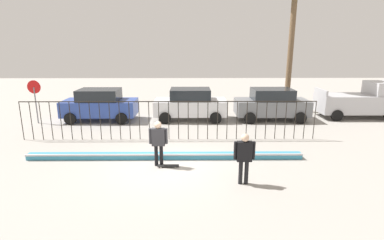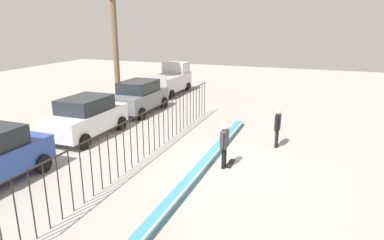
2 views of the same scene
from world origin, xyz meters
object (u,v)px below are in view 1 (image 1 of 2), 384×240
parked_car_blue (100,105)px  pickup_truck (360,101)px  skateboard (168,166)px  camera_operator (244,154)px  parked_car_gray (271,104)px  skateboarder (158,139)px  parked_car_white (190,104)px  stop_sign (35,96)px

parked_car_blue → pickup_truck: size_ratio=0.91×
parked_car_blue → skateboard: bearing=-59.6°
camera_operator → parked_car_gray: 9.12m
camera_operator → skateboarder: bearing=21.5°
parked_car_white → parked_car_blue: bearing=-174.8°
parked_car_white → pickup_truck: (10.60, 0.51, 0.06)m
parked_car_gray → pickup_truck: size_ratio=0.91×
parked_car_white → skateboarder: bearing=-95.8°
skateboard → parked_car_blue: 8.49m
parked_car_blue → parked_car_gray: (10.31, 0.06, 0.00)m
pickup_truck → parked_car_blue: bearing=178.0°
skateboard → stop_sign: (-8.03, 6.48, 1.56)m
camera_operator → parked_car_gray: (3.19, 8.55, -0.06)m
parked_car_blue → pickup_truck: 16.02m
skateboarder → parked_car_white: parked_car_white is taller
parked_car_white → parked_car_gray: size_ratio=1.00×
pickup_truck → parked_car_gray: bearing=-178.5°
skateboarder → pickup_truck: (11.82, 7.58, -0.00)m
skateboard → stop_sign: stop_sign is taller
pickup_truck → skateboarder: bearing=-151.6°
parked_car_gray → pickup_truck: pickup_truck is taller
camera_operator → pickup_truck: size_ratio=0.37×
skateboard → parked_car_white: 7.34m
parked_car_blue → parked_car_white: (5.41, 0.12, 0.00)m
stop_sign → pickup_truck: bearing=3.7°
skateboarder → skateboard: (0.36, -0.16, -0.98)m
parked_car_white → pickup_truck: pickup_truck is taller
parked_car_white → parked_car_gray: same height
camera_operator → skateboard: bearing=21.0°
camera_operator → pickup_truck: 12.74m
skateboard → camera_operator: (2.57, -1.38, 0.97)m
skateboarder → parked_car_blue: (-4.19, 6.95, -0.07)m
camera_operator → stop_sign: 13.20m
parked_car_white → pickup_truck: 10.61m
skateboarder → camera_operator: bearing=-12.4°
parked_car_white → stop_sign: stop_sign is taller
skateboarder → stop_sign: (-7.67, 6.32, 0.58)m
camera_operator → parked_car_blue: size_ratio=0.40×
skateboarder → parked_car_gray: size_ratio=0.40×
parked_car_blue → stop_sign: (-3.47, -0.62, 0.64)m
skateboarder → parked_car_white: (1.22, 7.07, -0.07)m
parked_car_blue → parked_car_white: bearing=-0.9°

